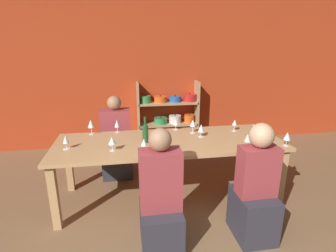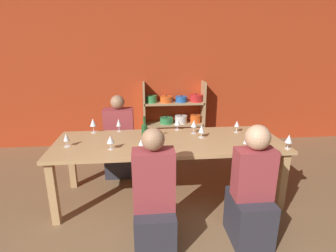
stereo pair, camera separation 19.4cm
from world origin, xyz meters
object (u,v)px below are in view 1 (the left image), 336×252
Objects in this scene: wine_glass_red_a at (66,140)px; wine_glass_white_g at (176,122)px; person_near_a at (255,196)px; person_far_a at (117,147)px; shelf_unit at (170,119)px; wine_glass_white_e at (253,128)px; wine_bottle_green at (145,132)px; wine_glass_empty_b at (248,138)px; person_near_b at (161,205)px; wine_glass_white_d at (144,143)px; wine_glass_white_a at (235,123)px; dining_table at (169,147)px; wine_glass_empty_a at (201,128)px; wine_glass_white_c at (287,136)px; wine_glass_red_b at (117,124)px; wine_glass_red_c at (193,124)px; wine_glass_white_f at (91,124)px; wine_glass_white_b at (112,141)px.

wine_glass_red_a is 1.38m from wine_glass_white_g.
person_near_a is 2.07m from person_far_a.
shelf_unit is 1.39m from person_far_a.
wine_bottle_green is at bearing 176.69° from wine_glass_white_e.
wine_glass_empty_b is 0.15× the size of person_near_b.
wine_glass_white_g is (0.47, 0.68, 0.01)m from wine_glass_white_d.
person_near_a is at bearing -0.97° from person_near_b.
wine_glass_white_e is at bearing -71.69° from wine_glass_white_a.
wine_glass_empty_b reaches higher than dining_table.
person_near_b is at bearing -85.13° from wine_bottle_green.
wine_glass_white_d is 0.67m from person_near_b.
wine_glass_white_a is at bearing 8.28° from wine_glass_red_a.
wine_glass_white_c is at bearing -27.40° from wine_glass_empty_a.
wine_glass_red_b is 0.97m from wine_glass_red_c.
wine_glass_white_f is at bearing -175.86° from wine_glass_red_b.
wine_glass_red_b is 0.95× the size of wine_glass_white_e.
person_near_a is (1.02, -0.53, -0.41)m from wine_glass_white_d.
wine_bottle_green is at bearing -173.13° from wine_glass_empty_a.
person_near_a is (0.36, -1.04, -0.43)m from wine_glass_red_c.
wine_glass_empty_b reaches higher than wine_glass_white_g.
wine_glass_red_c is 1.21m from person_far_a.
wine_glass_empty_b is (1.43, -0.20, 0.02)m from wine_glass_white_b.
wine_glass_white_f is 2.07m from person_near_a.
person_near_a is at bearing -70.97° from wine_glass_red_c.
wine_glass_red_b is 1.15× the size of wine_glass_white_g.
person_near_b is at bearing -107.16° from wine_glass_white_g.
person_near_b reaches higher than wine_glass_red_b.
person_far_a is at bearing 155.03° from wine_glass_white_g.
wine_bottle_green reaches higher than wine_glass_empty_b.
wine_glass_red_a is 0.97× the size of wine_glass_white_c.
wine_glass_empty_b is at bearing -125.02° from wine_glass_white_e.
wine_glass_red_b is 1.06× the size of wine_glass_empty_a.
wine_glass_white_g is 0.12× the size of person_near_b.
wine_glass_red_a is 2.03m from person_near_a.
shelf_unit is at bearing 56.21° from wine_glass_red_b.
wine_glass_red_a is at bearing -137.78° from wine_glass_red_b.
person_far_a reaches higher than wine_glass_white_e.
wine_bottle_green is at bearing 82.37° from wine_glass_white_d.
person_near_a is (0.30, -0.88, -0.42)m from wine_glass_empty_a.
wine_glass_red_c is at bearing 61.52° from person_near_b.
person_near_a reaches higher than wine_glass_empty_b.
wine_glass_white_f is (-1.27, 0.15, 0.01)m from wine_glass_red_c.
wine_glass_white_d is at bearing -14.06° from wine_glass_red_a.
person_near_b is (-1.12, -1.02, -0.43)m from wine_glass_white_a.
wine_glass_empty_a is at bearing 5.40° from wine_glass_red_a.
wine_glass_white_a is 0.88× the size of wine_glass_red_c.
shelf_unit is at bearing 83.72° from wine_glass_white_g.
wine_glass_white_g is at bearing 167.00° from wine_glass_white_a.
wine_glass_empty_a is at bearing 54.42° from person_near_b.
wine_glass_red_a is at bearing -128.02° from shelf_unit.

